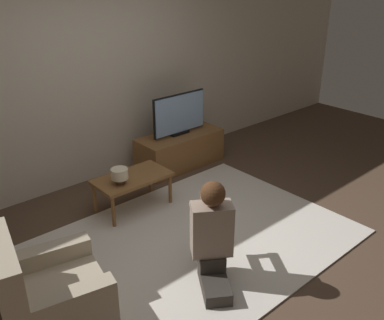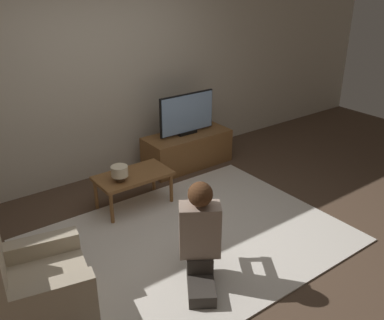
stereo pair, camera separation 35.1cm
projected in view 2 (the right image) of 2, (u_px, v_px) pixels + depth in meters
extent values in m
plane|color=brown|center=(191.00, 241.00, 4.23)|extent=(10.00, 10.00, 0.00)
cube|color=beige|center=(95.00, 75.00, 5.10)|extent=(10.00, 0.06, 2.60)
cube|color=silver|center=(191.00, 240.00, 4.22)|extent=(2.97, 2.19, 0.02)
cube|color=brown|center=(187.00, 150.00, 5.77)|extent=(1.18, 0.50, 0.45)
cube|color=black|center=(187.00, 132.00, 5.67)|extent=(0.28, 0.08, 0.04)
cube|color=black|center=(187.00, 113.00, 5.57)|extent=(0.83, 0.03, 0.52)
cube|color=#8CB2E0|center=(187.00, 113.00, 5.56)|extent=(0.80, 0.04, 0.49)
cube|color=brown|center=(133.00, 176.00, 4.70)|extent=(0.83, 0.46, 0.04)
cylinder|color=brown|center=(112.00, 209.00, 4.44)|extent=(0.04, 0.04, 0.36)
cylinder|color=brown|center=(171.00, 189.00, 4.85)|extent=(0.04, 0.04, 0.36)
cylinder|color=brown|center=(96.00, 195.00, 4.72)|extent=(0.04, 0.04, 0.36)
cylinder|color=brown|center=(153.00, 177.00, 5.13)|extent=(0.04, 0.04, 0.36)
cube|color=#B7A88E|center=(41.00, 297.00, 3.24)|extent=(0.86, 0.85, 0.38)
cube|color=#B7A88E|center=(45.00, 316.00, 2.97)|extent=(0.74, 0.28, 0.52)
cube|color=#B7A88E|center=(35.00, 268.00, 3.45)|extent=(0.74, 0.28, 0.52)
cube|color=#332D28|center=(201.00, 285.00, 3.55)|extent=(0.43, 0.49, 0.11)
cube|color=#332D28|center=(199.00, 259.00, 3.65)|extent=(0.32, 0.32, 0.14)
cube|color=gray|center=(200.00, 230.00, 3.53)|extent=(0.39, 0.35, 0.46)
sphere|color=#DBAD8E|center=(200.00, 195.00, 3.39)|extent=(0.20, 0.20, 0.20)
sphere|color=#4C2D19|center=(200.00, 194.00, 3.37)|extent=(0.20, 0.20, 0.20)
cube|color=black|center=(197.00, 205.00, 3.86)|extent=(0.13, 0.11, 0.04)
cylinder|color=gray|center=(209.00, 211.00, 3.75)|extent=(0.22, 0.29, 0.07)
cylinder|color=gray|center=(186.00, 212.00, 3.74)|extent=(0.22, 0.29, 0.07)
cylinder|color=#4C3823|center=(120.00, 178.00, 4.54)|extent=(0.10, 0.10, 0.06)
cylinder|color=beige|center=(120.00, 171.00, 4.51)|extent=(0.18, 0.18, 0.11)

